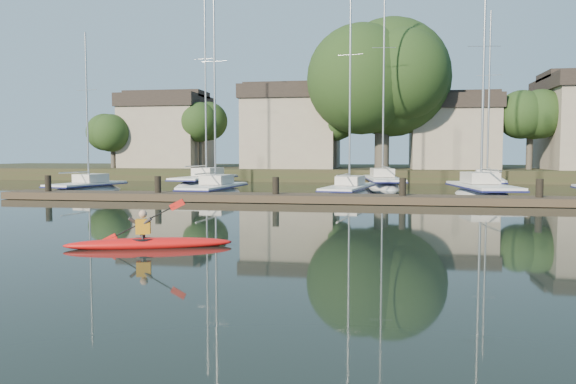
% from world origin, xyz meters
% --- Properties ---
extents(ground, '(160.00, 160.00, 0.00)m').
position_xyz_m(ground, '(0.00, 0.00, 0.00)').
color(ground, black).
rests_on(ground, ground).
extents(kayak, '(4.09, 1.83, 1.32)m').
position_xyz_m(kayak, '(-3.68, 0.59, 0.16)').
color(kayak, red).
rests_on(kayak, ground).
extents(dock, '(34.00, 2.00, 1.80)m').
position_xyz_m(dock, '(0.00, 14.00, 0.20)').
color(dock, '#3E3423').
rests_on(dock, ground).
extents(sailboat_0, '(3.01, 6.99, 10.73)m').
position_xyz_m(sailboat_0, '(-15.57, 18.85, -0.18)').
color(sailboat_0, white).
rests_on(sailboat_0, ground).
extents(sailboat_1, '(2.47, 8.00, 12.90)m').
position_xyz_m(sailboat_1, '(-7.26, 17.85, -0.18)').
color(sailboat_1, white).
rests_on(sailboat_1, ground).
extents(sailboat_2, '(3.12, 8.24, 13.32)m').
position_xyz_m(sailboat_2, '(0.22, 18.65, -0.17)').
color(sailboat_2, white).
rests_on(sailboat_2, ground).
extents(sailboat_3, '(3.33, 8.90, 14.01)m').
position_xyz_m(sailboat_3, '(7.39, 19.02, -0.21)').
color(sailboat_3, white).
rests_on(sailboat_3, ground).
extents(sailboat_5, '(3.23, 9.73, 15.81)m').
position_xyz_m(sailboat_5, '(-10.77, 27.01, -0.20)').
color(sailboat_5, white).
rests_on(sailboat_5, ground).
extents(sailboat_6, '(3.33, 10.65, 16.66)m').
position_xyz_m(sailboat_6, '(2.11, 27.65, -0.19)').
color(sailboat_6, white).
rests_on(sailboat_6, ground).
extents(sailboat_7, '(3.15, 8.39, 13.20)m').
position_xyz_m(sailboat_7, '(9.09, 27.26, -0.20)').
color(sailboat_7, white).
rests_on(sailboat_7, ground).
extents(shore, '(90.00, 25.25, 12.75)m').
position_xyz_m(shore, '(1.61, 40.29, 3.23)').
color(shore, '#28341A').
rests_on(shore, ground).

